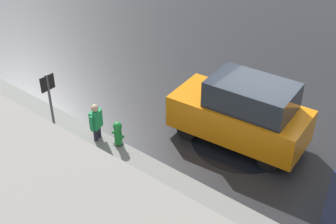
{
  "coord_description": "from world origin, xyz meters",
  "views": [
    {
      "loc": [
        -4.99,
        10.31,
        8.32
      ],
      "look_at": [
        2.07,
        1.53,
        0.9
      ],
      "focal_mm": 50.0,
      "sensor_mm": 36.0,
      "label": 1
    }
  ],
  "objects_px": {
    "sign_post": "(50,101)",
    "moving_hatchback": "(242,113)",
    "fire_hydrant": "(118,134)",
    "pedestrian": "(96,121)"
  },
  "relations": [
    {
      "from": "fire_hydrant",
      "to": "sign_post",
      "type": "height_order",
      "value": "sign_post"
    },
    {
      "from": "sign_post",
      "to": "moving_hatchback",
      "type": "bearing_deg",
      "value": -138.25
    },
    {
      "from": "pedestrian",
      "to": "sign_post",
      "type": "relative_size",
      "value": 0.51
    },
    {
      "from": "fire_hydrant",
      "to": "pedestrian",
      "type": "xyz_separation_m",
      "value": [
        0.67,
        0.19,
        0.28
      ]
    },
    {
      "from": "fire_hydrant",
      "to": "pedestrian",
      "type": "height_order",
      "value": "pedestrian"
    },
    {
      "from": "sign_post",
      "to": "fire_hydrant",
      "type": "bearing_deg",
      "value": -137.97
    },
    {
      "from": "fire_hydrant",
      "to": "sign_post",
      "type": "xyz_separation_m",
      "value": [
        1.31,
        1.18,
        1.18
      ]
    },
    {
      "from": "pedestrian",
      "to": "sign_post",
      "type": "height_order",
      "value": "sign_post"
    },
    {
      "from": "fire_hydrant",
      "to": "sign_post",
      "type": "distance_m",
      "value": 2.12
    },
    {
      "from": "moving_hatchback",
      "to": "fire_hydrant",
      "type": "relative_size",
      "value": 5.03
    }
  ]
}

